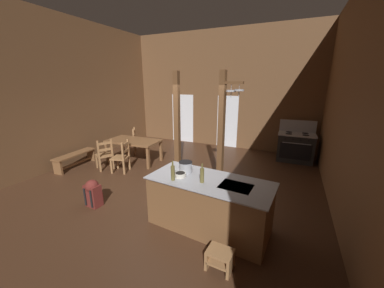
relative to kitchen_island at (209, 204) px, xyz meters
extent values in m
cube|color=#422819|center=(-1.54, 0.86, -0.51)|extent=(8.10, 9.51, 0.10)
cube|color=brown|center=(-1.54, 5.28, 1.78)|extent=(8.10, 0.14, 4.49)
cube|color=brown|center=(-5.26, 0.86, 1.78)|extent=(0.14, 9.51, 4.49)
cube|color=brown|center=(2.18, 0.86, 1.78)|extent=(0.14, 9.51, 4.49)
cube|color=white|center=(-3.18, 5.21, 0.56)|extent=(1.00, 0.01, 2.05)
cube|color=white|center=(-1.17, 5.21, 0.56)|extent=(0.84, 0.01, 2.05)
cube|color=brown|center=(0.00, 0.00, -0.01)|extent=(2.17, 1.07, 0.91)
cube|color=#A8AAB2|center=(0.00, 0.00, 0.46)|extent=(2.23, 1.14, 0.02)
cube|color=black|center=(0.47, -0.04, 0.46)|extent=(0.55, 0.44, 0.00)
cube|color=black|center=(0.04, 0.43, -0.41)|extent=(1.99, 0.21, 0.10)
cube|color=#252525|center=(1.39, 4.52, -0.01)|extent=(1.11, 0.78, 0.90)
cube|color=black|center=(1.40, 4.14, -0.04)|extent=(0.94, 0.02, 0.52)
cylinder|color=#A8AAB2|center=(1.40, 4.11, 0.24)|extent=(0.83, 0.04, 0.02)
cube|color=#A8AAB2|center=(1.39, 4.52, 0.45)|extent=(1.15, 0.82, 0.03)
cube|color=#A8AAB2|center=(1.38, 4.88, 0.66)|extent=(1.14, 0.06, 0.40)
cylinder|color=black|center=(1.64, 4.37, 0.47)|extent=(0.20, 0.20, 0.01)
cylinder|color=black|center=(1.14, 4.36, 0.47)|extent=(0.20, 0.20, 0.01)
cylinder|color=black|center=(1.63, 4.68, 0.47)|extent=(0.20, 0.20, 0.01)
cylinder|color=black|center=(1.14, 4.67, 0.47)|extent=(0.20, 0.20, 0.01)
cylinder|color=black|center=(1.73, 4.13, 0.36)|extent=(0.04, 0.03, 0.04)
cylinder|color=black|center=(1.51, 4.12, 0.36)|extent=(0.04, 0.03, 0.04)
cylinder|color=black|center=(1.29, 4.12, 0.36)|extent=(0.04, 0.03, 0.04)
cylinder|color=black|center=(1.07, 4.12, 0.36)|extent=(0.04, 0.03, 0.04)
cube|color=brown|center=(-0.40, 1.90, 0.96)|extent=(0.16, 0.16, 2.84)
cube|color=brown|center=(-0.19, 1.87, 2.09)|extent=(0.58, 0.17, 0.06)
cylinder|color=#A8AAB2|center=(-0.19, 1.87, 2.00)|extent=(0.01, 0.01, 0.17)
cylinder|color=#A8AAB2|center=(-0.19, 1.87, 1.90)|extent=(0.26, 0.26, 0.04)
cylinder|color=#A8AAB2|center=(-0.19, 1.87, 1.82)|extent=(0.02, 0.02, 0.14)
cylinder|color=#A8AAB2|center=(0.00, 1.84, 2.01)|extent=(0.01, 0.01, 0.15)
cylinder|color=#A8AAB2|center=(0.00, 1.84, 1.92)|extent=(0.26, 0.26, 0.04)
cylinder|color=#A8AAB2|center=(0.00, 1.84, 1.84)|extent=(0.02, 0.02, 0.14)
cube|color=brown|center=(-1.64, 1.87, 0.96)|extent=(0.14, 0.14, 2.84)
cube|color=#9E7044|center=(0.48, -0.83, -0.18)|extent=(0.37, 0.30, 0.04)
cube|color=#9E7044|center=(0.32, -0.82, -0.33)|extent=(0.06, 0.28, 0.26)
cube|color=#9E7044|center=(0.64, -0.84, -0.33)|extent=(0.06, 0.28, 0.26)
cube|color=#9E7044|center=(0.48, -0.83, -0.33)|extent=(0.33, 0.30, 0.03)
cube|color=brown|center=(-3.45, 2.19, 0.25)|extent=(1.74, 0.97, 0.06)
cube|color=brown|center=(-4.26, 2.54, -0.12)|extent=(0.08, 0.08, 0.68)
cube|color=brown|center=(-2.68, 2.61, -0.12)|extent=(0.08, 0.08, 0.68)
cube|color=brown|center=(-4.22, 1.76, -0.12)|extent=(0.08, 0.08, 0.68)
cube|color=brown|center=(-2.64, 1.83, -0.12)|extent=(0.08, 0.08, 0.68)
cube|color=#9E7044|center=(-3.27, 1.34, -0.03)|extent=(0.55, 0.55, 0.04)
cube|color=#9E7044|center=(-3.40, 1.10, -0.26)|extent=(0.06, 0.06, 0.41)
cube|color=#9E7044|center=(-3.51, 1.46, -0.26)|extent=(0.06, 0.06, 0.41)
cube|color=#9E7044|center=(-3.04, 1.21, 0.01)|extent=(0.06, 0.06, 0.95)
cube|color=#9E7044|center=(-3.15, 1.57, 0.01)|extent=(0.06, 0.06, 0.95)
cube|color=#9E7044|center=(-3.09, 1.39, 0.38)|extent=(0.14, 0.37, 0.07)
cube|color=#9E7044|center=(-3.09, 1.39, 0.19)|extent=(0.14, 0.37, 0.07)
cube|color=#9E7044|center=(-3.86, 3.02, -0.03)|extent=(0.61, 0.61, 0.04)
cube|color=#9E7044|center=(-3.80, 3.28, -0.26)|extent=(0.07, 0.07, 0.41)
cube|color=#9E7044|center=(-3.60, 2.96, -0.26)|extent=(0.07, 0.07, 0.41)
cube|color=#9E7044|center=(-4.12, 3.08, 0.01)|extent=(0.07, 0.07, 0.95)
cube|color=#9E7044|center=(-3.92, 2.76, 0.01)|extent=(0.07, 0.07, 0.95)
cube|color=#9E7044|center=(-4.02, 2.92, 0.38)|extent=(0.24, 0.34, 0.07)
cube|color=#9E7044|center=(-4.02, 2.92, 0.19)|extent=(0.24, 0.34, 0.07)
cube|color=#9E7044|center=(-3.88, 1.31, -0.03)|extent=(0.60, 0.60, 0.04)
cube|color=#9E7044|center=(-4.14, 1.24, -0.26)|extent=(0.07, 0.07, 0.41)
cube|color=#9E7044|center=(-3.96, 1.57, -0.26)|extent=(0.07, 0.07, 0.41)
cube|color=#9E7044|center=(-3.81, 1.05, 0.01)|extent=(0.07, 0.07, 0.95)
cube|color=#9E7044|center=(-3.62, 1.39, 0.01)|extent=(0.07, 0.07, 0.95)
cube|color=#9E7044|center=(-3.72, 1.22, 0.38)|extent=(0.21, 0.35, 0.07)
cube|color=#9E7044|center=(-3.72, 1.22, 0.19)|extent=(0.21, 0.35, 0.07)
cube|color=brown|center=(-4.80, 1.03, -0.04)|extent=(0.45, 1.38, 0.04)
cube|color=brown|center=(-4.76, 0.41, -0.26)|extent=(0.31, 0.08, 0.40)
cube|color=brown|center=(-4.85, 1.65, -0.26)|extent=(0.31, 0.08, 0.40)
cube|color=brown|center=(-4.80, 1.03, -0.34)|extent=(0.14, 1.16, 0.06)
cube|color=maroon|center=(-2.48, -0.37, -0.22)|extent=(0.33, 0.24, 0.48)
cube|color=maroon|center=(-2.48, -0.24, -0.30)|extent=(0.23, 0.07, 0.17)
cylinder|color=black|center=(-2.59, -0.49, -0.22)|extent=(0.04, 0.04, 0.38)
cylinder|color=black|center=(-2.40, -0.50, -0.22)|extent=(0.04, 0.04, 0.38)
sphere|color=maroon|center=(-2.48, -0.37, 0.00)|extent=(0.29, 0.29, 0.27)
cylinder|color=#A8AAB2|center=(-0.53, 0.14, 0.56)|extent=(0.24, 0.24, 0.20)
cylinder|color=black|center=(-0.53, 0.14, 0.67)|extent=(0.25, 0.25, 0.01)
cylinder|color=#A8AAB2|center=(-0.67, 0.14, 0.61)|extent=(0.05, 0.02, 0.02)
cylinder|color=#A8AAB2|center=(-0.40, 0.14, 0.61)|extent=(0.05, 0.02, 0.02)
cylinder|color=silver|center=(-0.53, -0.09, 0.50)|extent=(0.21, 0.21, 0.07)
cylinder|color=black|center=(-0.53, -0.09, 0.54)|extent=(0.17, 0.17, 0.00)
cylinder|color=brown|center=(-0.09, -0.14, 0.59)|extent=(0.07, 0.07, 0.25)
cylinder|color=brown|center=(-0.09, -0.14, 0.76)|extent=(0.03, 0.03, 0.09)
cylinder|color=brown|center=(-0.58, -0.27, 0.60)|extent=(0.07, 0.07, 0.26)
cylinder|color=brown|center=(-0.58, -0.27, 0.77)|extent=(0.03, 0.03, 0.09)
camera|label=1|loc=(1.18, -3.29, 2.10)|focal=20.48mm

